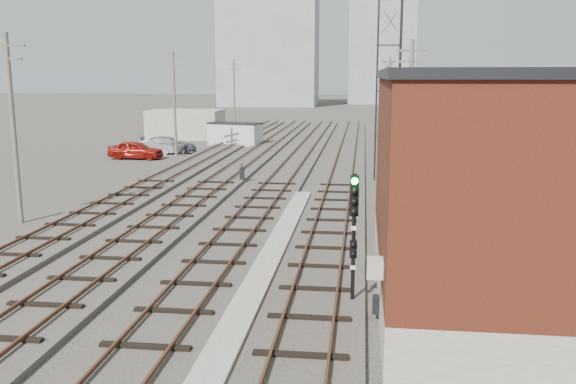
% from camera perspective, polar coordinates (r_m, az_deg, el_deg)
% --- Properties ---
extents(ground, '(320.00, 320.00, 0.00)m').
position_cam_1_polar(ground, '(67.48, 3.69, 4.86)').
color(ground, '#282621').
rests_on(ground, ground).
extents(track_right, '(3.20, 90.00, 0.39)m').
position_cam_1_polar(track_right, '(46.54, 5.22, 2.25)').
color(track_right, '#332D28').
rests_on(track_right, ground).
extents(track_mid_right, '(3.20, 90.00, 0.39)m').
position_cam_1_polar(track_mid_right, '(46.83, 0.32, 2.35)').
color(track_mid_right, '#332D28').
rests_on(track_mid_right, ground).
extents(track_mid_left, '(3.20, 90.00, 0.39)m').
position_cam_1_polar(track_mid_left, '(47.46, -4.48, 2.43)').
color(track_mid_left, '#332D28').
rests_on(track_mid_left, ground).
extents(track_left, '(3.20, 90.00, 0.39)m').
position_cam_1_polar(track_left, '(48.41, -9.13, 2.49)').
color(track_left, '#332D28').
rests_on(track_left, ground).
extents(platform_curb, '(0.90, 28.00, 0.26)m').
position_cam_1_polar(platform_curb, '(22.37, -2.11, -7.18)').
color(platform_curb, gray).
rests_on(platform_curb, ground).
extents(brick_building, '(6.54, 12.20, 7.22)m').
position_cam_1_polar(brick_building, '(19.63, 17.44, 0.30)').
color(brick_building, gray).
rests_on(brick_building, ground).
extents(lattice_tower, '(1.60, 1.60, 15.00)m').
position_cam_1_polar(lattice_tower, '(42.02, 9.39, 11.34)').
color(lattice_tower, black).
rests_on(lattice_tower, ground).
extents(utility_pole_left_a, '(1.80, 0.24, 9.00)m').
position_cam_1_polar(utility_pole_left_a, '(31.67, -24.34, 5.82)').
color(utility_pole_left_a, '#595147').
rests_on(utility_pole_left_a, ground).
extents(utility_pole_left_b, '(1.80, 0.24, 9.00)m').
position_cam_1_polar(utility_pole_left_b, '(54.57, -10.59, 8.33)').
color(utility_pole_left_b, '#595147').
rests_on(utility_pole_left_b, ground).
extents(utility_pole_left_c, '(1.80, 0.24, 9.00)m').
position_cam_1_polar(utility_pole_left_c, '(78.75, -5.06, 9.20)').
color(utility_pole_left_c, '#595147').
rests_on(utility_pole_left_c, ground).
extents(utility_pole_right_a, '(1.80, 0.24, 9.00)m').
position_cam_1_polar(utility_pole_right_a, '(35.16, 11.33, 6.98)').
color(utility_pole_right_a, '#595147').
rests_on(utility_pole_right_a, ground).
extents(utility_pole_right_b, '(1.80, 0.24, 9.00)m').
position_cam_1_polar(utility_pole_right_b, '(65.08, 9.42, 8.75)').
color(utility_pole_right_b, '#595147').
rests_on(utility_pole_right_b, ground).
extents(apartment_left, '(22.00, 14.00, 30.00)m').
position_cam_1_polar(apartment_left, '(143.89, -1.78, 14.05)').
color(apartment_left, gray).
rests_on(apartment_left, ground).
extents(apartment_right, '(16.00, 12.00, 26.00)m').
position_cam_1_polar(apartment_right, '(157.15, 8.75, 12.94)').
color(apartment_right, gray).
rests_on(apartment_right, ground).
extents(shed_left, '(8.00, 5.00, 3.20)m').
position_cam_1_polar(shed_left, '(70.10, -9.54, 6.27)').
color(shed_left, gray).
rests_on(shed_left, ground).
extents(shed_right, '(6.00, 6.00, 4.00)m').
position_cam_1_polar(shed_right, '(77.32, 10.88, 6.95)').
color(shed_right, gray).
rests_on(shed_right, ground).
extents(signal_mast, '(0.40, 0.41, 4.16)m').
position_cam_1_polar(signal_mast, '(18.68, 6.17, -3.45)').
color(signal_mast, gray).
rests_on(signal_mast, ground).
extents(switch_stand, '(0.29, 0.29, 1.21)m').
position_cam_1_polar(switch_stand, '(40.76, -4.33, 1.70)').
color(switch_stand, black).
rests_on(switch_stand, ground).
extents(site_trailer, '(5.91, 3.70, 2.31)m').
position_cam_1_polar(site_trailer, '(62.78, -4.96, 5.46)').
color(site_trailer, silver).
rests_on(site_trailer, ground).
extents(car_red, '(4.66, 1.96, 1.57)m').
position_cam_1_polar(car_red, '(53.65, -14.06, 3.85)').
color(car_red, maroon).
rests_on(car_red, ground).
extents(car_silver, '(4.14, 2.71, 1.29)m').
position_cam_1_polar(car_silver, '(56.36, -12.62, 4.09)').
color(car_silver, '#B6BABE').
rests_on(car_silver, ground).
extents(car_grey, '(5.47, 2.88, 1.51)m').
position_cam_1_polar(car_grey, '(57.15, -11.16, 4.35)').
color(car_grey, slate).
rests_on(car_grey, ground).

